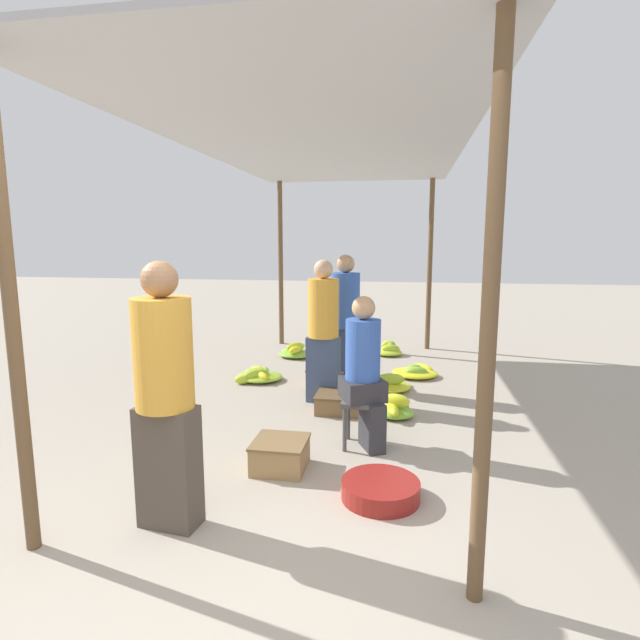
# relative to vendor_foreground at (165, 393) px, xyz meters

# --- Properties ---
(ground_plane) EXTENTS (40.00, 40.00, 0.00)m
(ground_plane) POSITION_rel_vendor_foreground_xyz_m (0.56, -0.66, -0.87)
(ground_plane) COLOR #A39989
(ground_plane) RESTS_ON ground
(canopy_post_front_left) EXTENTS (0.08, 0.08, 2.77)m
(canopy_post_front_left) POSITION_rel_vendor_foreground_xyz_m (-0.69, -0.36, 0.52)
(canopy_post_front_left) COLOR brown
(canopy_post_front_left) RESTS_ON ground
(canopy_post_front_right) EXTENTS (0.08, 0.08, 2.77)m
(canopy_post_front_right) POSITION_rel_vendor_foreground_xyz_m (1.82, -0.36, 0.52)
(canopy_post_front_right) COLOR brown
(canopy_post_front_right) RESTS_ON ground
(canopy_post_back_left) EXTENTS (0.08, 0.08, 2.77)m
(canopy_post_back_left) POSITION_rel_vendor_foreground_xyz_m (-0.69, 5.63, 0.52)
(canopy_post_back_left) COLOR brown
(canopy_post_back_left) RESTS_ON ground
(canopy_post_back_right) EXTENTS (0.08, 0.08, 2.77)m
(canopy_post_back_right) POSITION_rel_vendor_foreground_xyz_m (1.82, 5.63, 0.52)
(canopy_post_back_right) COLOR brown
(canopy_post_back_right) RESTS_ON ground
(canopy_tarp) EXTENTS (2.91, 6.40, 0.04)m
(canopy_tarp) POSITION_rel_vendor_foreground_xyz_m (0.56, 2.63, 1.93)
(canopy_tarp) COLOR #B2B2B7
(canopy_tarp) RESTS_ON canopy_post_front_left
(vendor_foreground) EXTENTS (0.40, 0.40, 1.67)m
(vendor_foreground) POSITION_rel_vendor_foreground_xyz_m (0.00, 0.00, 0.00)
(vendor_foreground) COLOR #4C4238
(vendor_foreground) RESTS_ON ground
(stool) EXTENTS (0.34, 0.34, 0.43)m
(stool) POSITION_rel_vendor_foreground_xyz_m (1.09, 1.43, -0.52)
(stool) COLOR #4C4C4C
(stool) RESTS_ON ground
(vendor_seated) EXTENTS (0.45, 0.45, 1.33)m
(vendor_seated) POSITION_rel_vendor_foreground_xyz_m (1.11, 1.42, -0.17)
(vendor_seated) COLOR #2D2D33
(vendor_seated) RESTS_ON ground
(basin_black) EXTENTS (0.55, 0.55, 0.13)m
(basin_black) POSITION_rel_vendor_foreground_xyz_m (1.30, 0.54, -0.80)
(basin_black) COLOR maroon
(basin_black) RESTS_ON ground
(banana_pile_left_0) EXTENTS (0.60, 0.65, 0.18)m
(banana_pile_left_0) POSITION_rel_vendor_foreground_xyz_m (-0.40, 3.28, -0.80)
(banana_pile_left_0) COLOR #BDD02A
(banana_pile_left_0) RESTS_ON ground
(banana_pile_left_1) EXTENTS (0.54, 0.49, 0.22)m
(banana_pile_left_1) POSITION_rel_vendor_foreground_xyz_m (-0.23, 4.65, -0.79)
(banana_pile_left_1) COLOR #CAD528
(banana_pile_left_1) RESTS_ON ground
(banana_pile_right_0) EXTENTS (0.41, 0.51, 0.25)m
(banana_pile_right_0) POSITION_rel_vendor_foreground_xyz_m (1.34, 2.25, -0.78)
(banana_pile_right_0) COLOR #C6D429
(banana_pile_right_0) RESTS_ON ground
(banana_pile_right_1) EXTENTS (0.61, 0.56, 0.16)m
(banana_pile_right_1) POSITION_rel_vendor_foreground_xyz_m (1.60, 3.84, -0.81)
(banana_pile_right_1) COLOR #9AC231
(banana_pile_right_1) RESTS_ON ground
(banana_pile_right_2) EXTENTS (0.43, 0.41, 0.23)m
(banana_pile_right_2) POSITION_rel_vendor_foreground_xyz_m (1.21, 5.04, -0.78)
(banana_pile_right_2) COLOR #AECA2D
(banana_pile_right_2) RESTS_ON ground
(banana_pile_right_3) EXTENTS (0.60, 0.56, 0.22)m
(banana_pile_right_3) POSITION_rel_vendor_foreground_xyz_m (1.24, 3.18, -0.80)
(banana_pile_right_3) COLOR #87BA34
(banana_pile_right_3) RESTS_ON ground
(crate_near) EXTENTS (0.50, 0.50, 0.20)m
(crate_near) POSITION_rel_vendor_foreground_xyz_m (0.78, 2.33, -0.77)
(crate_near) COLOR brown
(crate_near) RESTS_ON ground
(crate_mid) EXTENTS (0.42, 0.42, 0.24)m
(crate_mid) POSITION_rel_vendor_foreground_xyz_m (0.49, 0.88, -0.75)
(crate_mid) COLOR #9E7A4C
(crate_mid) RESTS_ON ground
(crate_far) EXTENTS (0.47, 0.47, 0.23)m
(crate_far) POSITION_rel_vendor_foreground_xyz_m (0.49, 3.25, -0.75)
(crate_far) COLOR olive
(crate_far) RESTS_ON ground
(shopper_walking_mid) EXTENTS (0.38, 0.38, 1.59)m
(shopper_walking_mid) POSITION_rel_vendor_foreground_xyz_m (0.55, 2.60, -0.04)
(shopper_walking_mid) COLOR #384766
(shopper_walking_mid) RESTS_ON ground
(shopper_walking_far) EXTENTS (0.42, 0.42, 1.63)m
(shopper_walking_far) POSITION_rel_vendor_foreground_xyz_m (0.73, 3.15, -0.02)
(shopper_walking_far) COLOR #384766
(shopper_walking_far) RESTS_ON ground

